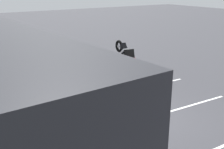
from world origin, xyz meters
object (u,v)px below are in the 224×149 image
(spectator_centre, at_px, (86,91))
(spectator_far_right, at_px, (63,75))
(stunt_motorcycle, at_px, (127,57))
(traffic_cone, at_px, (133,84))
(spectator_far_left, at_px, (131,117))
(spectator_left, at_px, (97,103))
(spectator_right, at_px, (73,81))
(parked_motorcycle_dark, at_px, (34,81))

(spectator_centre, xyz_separation_m, spectator_far_right, (2.03, -0.10, 0.01))
(stunt_motorcycle, xyz_separation_m, traffic_cone, (-1.52, 0.76, -0.74))
(spectator_centre, bearing_deg, spectator_far_left, -177.66)
(stunt_motorcycle, bearing_deg, spectator_left, 134.84)
(stunt_motorcycle, bearing_deg, spectator_right, 113.98)
(spectator_far_right, bearing_deg, spectator_centre, 177.15)
(traffic_cone, bearing_deg, stunt_motorcycle, -26.73)
(spectator_left, bearing_deg, spectator_right, -8.26)
(spectator_right, relative_size, stunt_motorcycle, 0.88)
(spectator_far_left, xyz_separation_m, spectator_left, (1.24, 0.32, 0.03))
(spectator_left, relative_size, traffic_cone, 2.77)
(parked_motorcycle_dark, xyz_separation_m, stunt_motorcycle, (-0.65, -4.29, 0.57))
(spectator_left, xyz_separation_m, spectator_centre, (1.13, -0.22, -0.04))
(spectator_centre, height_order, spectator_far_right, spectator_far_right)
(spectator_right, bearing_deg, spectator_far_left, 179.75)
(spectator_left, bearing_deg, spectator_far_left, -165.70)
(spectator_far_right, xyz_separation_m, stunt_motorcycle, (0.69, -3.55, 0.04))
(spectator_right, height_order, traffic_cone, spectator_right)
(spectator_far_left, distance_m, spectator_centre, 2.37)
(parked_motorcycle_dark, bearing_deg, spectator_left, -174.74)
(spectator_centre, height_order, spectator_right, spectator_centre)
(parked_motorcycle_dark, bearing_deg, spectator_far_left, -172.76)
(stunt_motorcycle, bearing_deg, traffic_cone, 153.27)
(spectator_right, relative_size, traffic_cone, 2.66)
(spectator_far_right, bearing_deg, traffic_cone, -106.44)
(spectator_centre, distance_m, traffic_cone, 3.21)
(parked_motorcycle_dark, bearing_deg, traffic_cone, -121.62)
(spectator_centre, xyz_separation_m, parked_motorcycle_dark, (3.37, 0.63, -0.52))
(stunt_motorcycle, distance_m, traffic_cone, 1.85)
(spectator_left, height_order, parked_motorcycle_dark, spectator_left)
(spectator_far_left, xyz_separation_m, parked_motorcycle_dark, (5.74, 0.73, -0.53))
(spectator_far_left, distance_m, parked_motorcycle_dark, 5.81)
(spectator_centre, distance_m, spectator_far_right, 2.03)
(spectator_centre, bearing_deg, parked_motorcycle_dark, 10.63)
(spectator_left, height_order, stunt_motorcycle, stunt_motorcycle)
(spectator_right, bearing_deg, spectator_centre, 174.42)
(parked_motorcycle_dark, bearing_deg, stunt_motorcycle, -98.65)
(spectator_left, distance_m, stunt_motorcycle, 5.46)
(spectator_left, relative_size, parked_motorcycle_dark, 0.86)
(parked_motorcycle_dark, bearing_deg, spectator_far_right, -151.41)
(spectator_far_left, bearing_deg, spectator_far_right, -0.06)
(spectator_centre, distance_m, spectator_right, 1.15)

